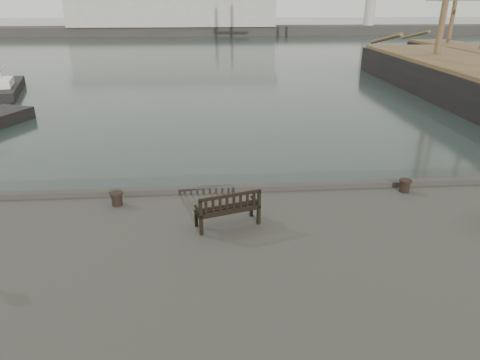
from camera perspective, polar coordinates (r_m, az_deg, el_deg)
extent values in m
plane|color=black|center=(15.40, -0.05, -6.49)|extent=(400.00, 400.00, 0.00)
cube|color=#383530|center=(105.59, -4.20, 19.25)|extent=(140.00, 8.00, 2.00)
cube|color=beige|center=(105.62, -8.96, 21.77)|extent=(46.00, 9.00, 8.00)
cylinder|color=beige|center=(112.39, 16.97, 21.17)|extent=(2.40, 2.40, 8.00)
cube|color=black|center=(12.18, -1.70, -3.93)|extent=(1.93, 1.13, 0.05)
cube|color=black|center=(11.83, -1.27, -3.29)|extent=(1.76, 0.60, 0.55)
cube|color=black|center=(12.29, -1.69, -4.97)|extent=(1.79, 1.01, 0.50)
cylinder|color=black|center=(14.00, -16.09, -2.44)|extent=(0.42, 0.42, 0.43)
cylinder|color=black|center=(15.44, 21.13, -0.72)|extent=(0.49, 0.49, 0.43)
cube|color=black|center=(43.30, -28.82, 10.19)|extent=(4.86, 9.57, 1.40)
cube|color=silver|center=(43.14, -29.07, 11.48)|extent=(2.44, 3.56, 0.60)
cube|color=black|center=(57.26, 29.07, 12.90)|extent=(5.73, 25.86, 3.69)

